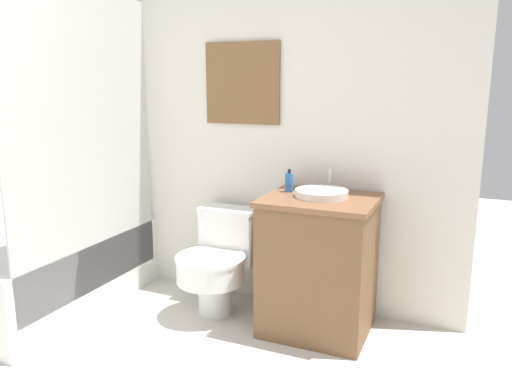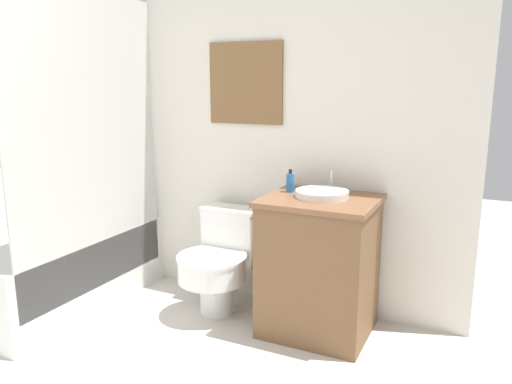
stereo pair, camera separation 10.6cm
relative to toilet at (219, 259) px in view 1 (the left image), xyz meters
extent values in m
cube|color=silver|center=(-0.19, 0.32, 0.91)|extent=(3.32, 0.05, 2.50)
cube|color=brown|center=(0.04, 0.28, 1.09)|extent=(0.51, 0.02, 0.51)
cube|color=silver|center=(0.04, 0.28, 1.09)|extent=(0.48, 0.01, 0.48)
cube|color=white|center=(-1.01, -0.36, -0.11)|extent=(0.68, 1.31, 0.46)
cube|color=silver|center=(-0.67, -0.36, 0.72)|extent=(0.01, 1.21, 1.78)
cylinder|color=white|center=(0.00, -0.06, -0.22)|extent=(0.21, 0.21, 0.24)
cylinder|color=white|center=(0.00, -0.11, -0.03)|extent=(0.42, 0.42, 0.14)
cylinder|color=white|center=(0.00, -0.11, 0.05)|extent=(0.43, 0.43, 0.02)
cube|color=white|center=(0.00, 0.15, 0.11)|extent=(0.36, 0.18, 0.34)
cube|color=white|center=(0.00, 0.15, 0.29)|extent=(0.38, 0.19, 0.02)
cube|color=brown|center=(0.65, 0.00, 0.05)|extent=(0.60, 0.52, 0.77)
cube|color=brown|center=(0.65, 0.00, 0.45)|extent=(0.63, 0.55, 0.03)
cylinder|color=white|center=(0.65, 0.02, 0.48)|extent=(0.30, 0.30, 0.04)
cylinder|color=silver|center=(0.65, 0.20, 0.53)|extent=(0.02, 0.02, 0.13)
cylinder|color=#2D6BB2|center=(0.44, 0.07, 0.52)|extent=(0.05, 0.05, 0.11)
cylinder|color=black|center=(0.44, 0.07, 0.59)|extent=(0.02, 0.02, 0.02)
camera|label=1|loc=(1.40, -2.64, 1.09)|focal=35.00mm
camera|label=2|loc=(1.50, -2.60, 1.09)|focal=35.00mm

